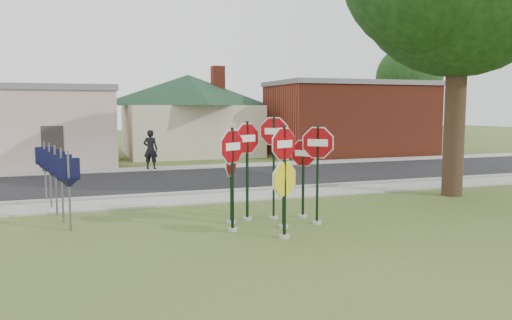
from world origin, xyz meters
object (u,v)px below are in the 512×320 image
object	(u,v)px
stop_sign_center	(284,161)
pedestrian	(151,149)
stop_sign_left	(232,163)
stop_sign_yellow	(285,190)

from	to	relation	value
stop_sign_center	pedestrian	distance (m)	13.23
stop_sign_center	stop_sign_left	size ratio (longest dim) A/B	1.01
stop_sign_yellow	pedestrian	xyz separation A→B (m)	(-1.28, 14.03, -0.13)
stop_sign_left	stop_sign_center	bearing A→B (deg)	-4.21
stop_sign_yellow	pedestrian	world-z (taller)	pedestrian
stop_sign_yellow	stop_sign_center	bearing A→B (deg)	68.66
stop_sign_left	pedestrian	distance (m)	13.03
stop_sign_center	stop_sign_yellow	xyz separation A→B (m)	(-0.36, -0.92, -0.57)
stop_sign_center	stop_sign_left	distance (m)	1.33
stop_sign_yellow	pedestrian	bearing A→B (deg)	95.22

